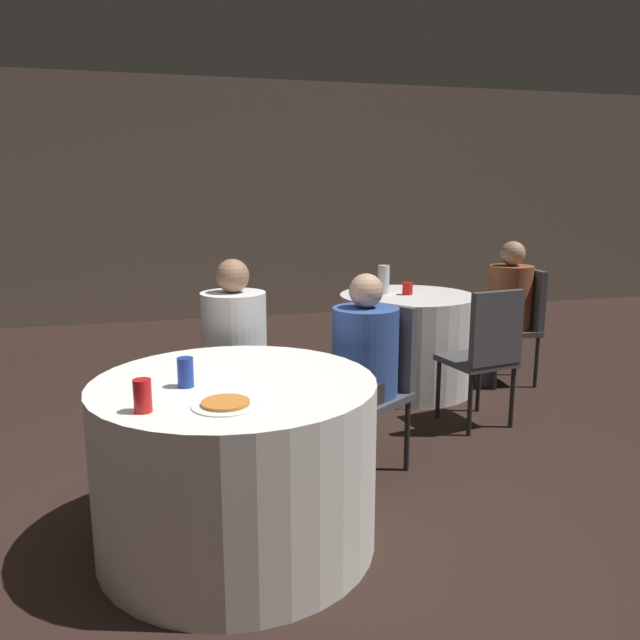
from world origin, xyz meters
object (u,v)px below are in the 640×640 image
(table_far, at_px, (406,342))
(chair_far_east, at_px, (520,316))
(table_near, at_px, (236,463))
(person_white_shirt, at_px, (235,360))
(person_blue_shirt, at_px, (357,376))
(chair_near_northeast, at_px, (375,373))
(soda_can_blue, at_px, (185,372))
(person_floral_shirt, at_px, (501,312))
(pizza_plate_near, at_px, (226,404))
(soda_can_red, at_px, (143,396))
(chair_far_south, at_px, (487,347))
(chair_near_north, at_px, (235,361))
(bottle_far, at_px, (384,280))

(table_far, xyz_separation_m, chair_far_east, (0.93, -0.08, 0.17))
(table_near, bearing_deg, person_white_shirt, 83.07)
(table_near, xyz_separation_m, person_blue_shirt, (0.70, 0.48, 0.20))
(table_far, bearing_deg, chair_near_northeast, -119.09)
(table_far, relative_size, chair_far_east, 1.14)
(person_blue_shirt, height_order, soda_can_blue, person_blue_shirt)
(person_floral_shirt, distance_m, pizza_plate_near, 3.20)
(person_floral_shirt, bearing_deg, soda_can_red, 132.96)
(table_far, bearing_deg, chair_far_east, -4.94)
(chair_far_south, distance_m, person_floral_shirt, 1.05)
(chair_far_east, relative_size, soda_can_red, 7.54)
(table_far, xyz_separation_m, soda_can_blue, (-1.76, -1.91, 0.43))
(chair_near_north, distance_m, soda_can_red, 1.42)
(chair_near_northeast, distance_m, person_blue_shirt, 0.17)
(chair_far_south, relative_size, person_floral_shirt, 0.80)
(table_near, bearing_deg, soda_can_blue, -169.57)
(chair_near_north, height_order, person_floral_shirt, person_floral_shirt)
(person_white_shirt, relative_size, pizza_plate_near, 4.55)
(chair_near_north, xyz_separation_m, pizza_plate_near, (-0.19, -1.32, 0.20))
(person_white_shirt, xyz_separation_m, bottle_far, (1.29, 1.12, 0.26))
(person_floral_shirt, relative_size, bottle_far, 5.18)
(person_blue_shirt, bearing_deg, chair_far_south, -100.05)
(chair_far_east, bearing_deg, person_white_shirt, 116.36)
(table_near, height_order, person_white_shirt, person_white_shirt)
(table_near, xyz_separation_m, soda_can_red, (-0.36, -0.30, 0.43))
(person_blue_shirt, bearing_deg, chair_near_north, 13.27)
(pizza_plate_near, xyz_separation_m, bottle_far, (1.46, 2.28, 0.10))
(table_near, bearing_deg, table_far, 50.22)
(soda_can_blue, bearing_deg, table_near, 10.43)
(person_white_shirt, bearing_deg, bottle_far, -132.21)
(chair_far_south, relative_size, pizza_plate_near, 3.61)
(table_near, xyz_separation_m, person_white_shirt, (0.10, 0.86, 0.23))
(table_near, distance_m, chair_far_south, 1.98)
(table_far, relative_size, person_white_shirt, 0.90)
(chair_near_north, height_order, person_white_shirt, person_white_shirt)
(soda_can_red, bearing_deg, soda_can_blue, 58.03)
(chair_near_north, xyz_separation_m, soda_can_blue, (-0.32, -1.05, 0.26))
(bottle_far, bearing_deg, person_floral_shirt, -10.09)
(pizza_plate_near, bearing_deg, person_white_shirt, 81.61)
(table_far, distance_m, chair_near_north, 1.69)
(table_near, height_order, person_blue_shirt, person_blue_shirt)
(soda_can_red, bearing_deg, chair_near_northeast, 36.11)
(soda_can_red, bearing_deg, person_blue_shirt, 36.30)
(table_near, height_order, chair_far_south, chair_far_south)
(soda_can_blue, bearing_deg, chair_far_east, 34.19)
(table_far, xyz_separation_m, pizza_plate_near, (-1.63, -2.18, 0.38))
(chair_far_south, distance_m, soda_can_red, 2.45)
(person_floral_shirt, distance_m, person_blue_shirt, 2.10)
(chair_near_northeast, xyz_separation_m, person_floral_shirt, (1.49, 1.23, 0.03))
(chair_far_south, bearing_deg, chair_near_northeast, -167.42)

